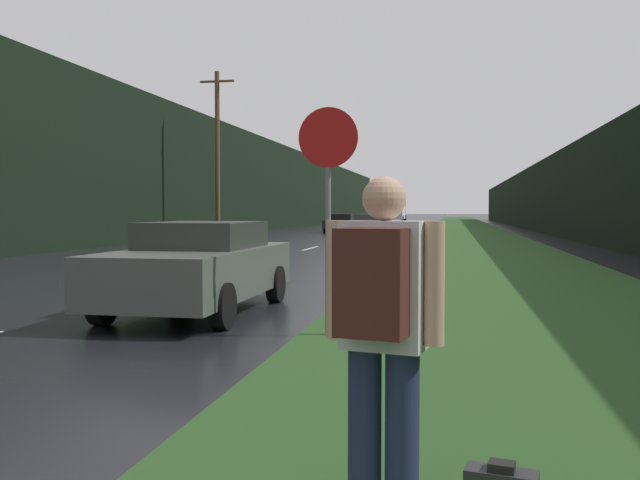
% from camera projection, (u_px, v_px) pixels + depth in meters
% --- Properties ---
extents(grass_verge, '(6.00, 240.00, 0.02)m').
position_uv_depth(grass_verge, '(472.00, 237.00, 39.81)').
color(grass_verge, '#26471E').
rests_on(grass_verge, ground_plane).
extents(lane_stripe_c, '(0.12, 3.00, 0.01)m').
position_uv_depth(lane_stripe_c, '(172.00, 285.00, 14.14)').
color(lane_stripe_c, silver).
rests_on(lane_stripe_c, ground_plane).
extents(lane_stripe_d, '(0.12, 3.00, 0.01)m').
position_uv_depth(lane_stripe_d, '(264.00, 261.00, 21.00)').
color(lane_stripe_d, silver).
rests_on(lane_stripe_d, ground_plane).
extents(lane_stripe_e, '(0.12, 3.00, 0.01)m').
position_uv_depth(lane_stripe_e, '(310.00, 248.00, 27.86)').
color(lane_stripe_e, silver).
rests_on(lane_stripe_e, ground_plane).
extents(treeline_far_side, '(2.00, 140.00, 7.32)m').
position_uv_depth(treeline_far_side, '(249.00, 183.00, 52.67)').
color(treeline_far_side, black).
rests_on(treeline_far_side, ground_plane).
extents(treeline_near_side, '(2.00, 140.00, 5.12)m').
position_uv_depth(treeline_near_side, '(554.00, 196.00, 48.35)').
color(treeline_near_side, black).
rests_on(treeline_near_side, ground_plane).
extents(utility_pole_far, '(1.80, 0.24, 8.62)m').
position_uv_depth(utility_pole_far, '(218.00, 154.00, 34.55)').
color(utility_pole_far, '#4C3823').
rests_on(utility_pole_far, ground_plane).
extents(stop_sign, '(0.74, 0.07, 2.83)m').
position_uv_depth(stop_sign, '(328.00, 193.00, 8.35)').
color(stop_sign, slate).
rests_on(stop_sign, ground_plane).
extents(hitchhiker_with_backpack, '(0.59, 0.47, 1.73)m').
position_uv_depth(hitchhiker_with_backpack, '(381.00, 327.00, 3.31)').
color(hitchhiker_with_backpack, '#1E2847').
rests_on(hitchhiker_with_backpack, ground_plane).
extents(car_passing_near, '(1.92, 4.38, 1.38)m').
position_uv_depth(car_passing_near, '(199.00, 266.00, 10.37)').
color(car_passing_near, '#4C514C').
rests_on(car_passing_near, ground_plane).
extents(car_passing_far, '(2.03, 4.46, 1.38)m').
position_uv_depth(car_passing_far, '(373.00, 228.00, 33.03)').
color(car_passing_far, '#4C514C').
rests_on(car_passing_far, ground_plane).
extents(car_oncoming, '(2.03, 4.67, 1.31)m').
position_uv_depth(car_oncoming, '(342.00, 223.00, 47.58)').
color(car_oncoming, black).
rests_on(car_oncoming, ground_plane).
extents(delivery_truck, '(2.51, 7.62, 3.60)m').
position_uv_depth(delivery_truck, '(396.00, 208.00, 92.52)').
color(delivery_truck, gray).
rests_on(delivery_truck, ground_plane).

